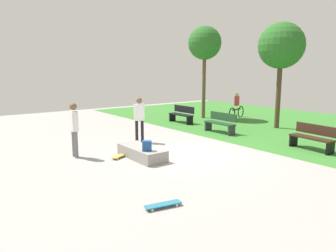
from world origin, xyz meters
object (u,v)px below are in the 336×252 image
at_px(park_bench_far_left, 313,137).
at_px(skater_performing_trick, 74,125).
at_px(tree_young_birch, 205,44).
at_px(backpack_on_ledge, 147,146).
at_px(park_bench_near_path, 221,122).
at_px(park_bench_center_lawn, 182,114).
at_px(concrete_ledge, 142,153).
at_px(skateboard_spare, 163,204).
at_px(tree_broad_elm, 281,46).
at_px(skater_watching, 139,116).
at_px(skateboard_by_ledge, 121,155).
at_px(cyclist_on_bicycle, 237,108).

bearing_deg(park_bench_far_left, skater_performing_trick, -120.17).
bearing_deg(tree_young_birch, skater_performing_trick, -67.53).
bearing_deg(tree_young_birch, backpack_on_ledge, -53.33).
bearing_deg(backpack_on_ledge, park_bench_near_path, 56.94).
relative_size(skater_performing_trick, park_bench_center_lawn, 1.12).
height_order(concrete_ledge, skateboard_spare, concrete_ledge).
height_order(park_bench_center_lawn, tree_broad_elm, tree_broad_elm).
bearing_deg(concrete_ledge, tree_broad_elm, 94.58).
distance_m(skater_watching, skateboard_spare, 6.32).
relative_size(concrete_ledge, park_bench_near_path, 1.18).
xyz_separation_m(skateboard_spare, park_bench_near_path, (-4.95, 6.84, 0.42)).
height_order(skater_watching, tree_young_birch, tree_young_birch).
bearing_deg(skateboard_by_ledge, cyclist_on_bicycle, 109.96).
bearing_deg(park_bench_center_lawn, skateboard_by_ledge, -55.25).
bearing_deg(park_bench_center_lawn, skateboard_spare, -41.35).
bearing_deg(park_bench_far_left, backpack_on_ledge, -111.65).
bearing_deg(park_bench_center_lawn, park_bench_near_path, -6.00).
height_order(park_bench_near_path, cyclist_on_bicycle, cyclist_on_bicycle).
relative_size(skater_performing_trick, tree_young_birch, 0.34).
relative_size(skater_performing_trick, skateboard_by_ledge, 2.23).
relative_size(skater_performing_trick, cyclist_on_bicycle, 1.01).
xyz_separation_m(park_bench_center_lawn, tree_broad_elm, (4.01, 2.77, 3.45)).
bearing_deg(skateboard_by_ledge, tree_young_birch, 120.37).
height_order(skateboard_spare, tree_young_birch, tree_young_birch).
height_order(concrete_ledge, backpack_on_ledge, backpack_on_ledge).
xyz_separation_m(park_bench_far_left, tree_young_birch, (-8.04, 2.19, 3.82)).
distance_m(skater_performing_trick, cyclist_on_bicycle, 11.12).
height_order(tree_broad_elm, cyclist_on_bicycle, tree_broad_elm).
relative_size(concrete_ledge, skateboard_by_ledge, 2.34).
distance_m(concrete_ledge, skater_watching, 2.54).
distance_m(skater_performing_trick, skateboard_by_ledge, 1.80).
distance_m(park_bench_far_left, tree_young_birch, 9.16).
xyz_separation_m(skateboard_spare, cyclist_on_bicycle, (-7.49, 10.80, 0.57)).
bearing_deg(skater_watching, cyclist_on_bicycle, 103.73).
distance_m(skater_watching, tree_broad_elm, 7.77).
relative_size(tree_broad_elm, tree_young_birch, 0.95).
xyz_separation_m(skater_watching, cyclist_on_bicycle, (-1.94, 7.93, -0.42)).
xyz_separation_m(skateboard_by_ledge, skateboard_spare, (3.99, -1.17, 0.00)).
bearing_deg(skater_performing_trick, cyclist_on_bicycle, 103.41).
relative_size(tree_young_birch, cyclist_on_bicycle, 2.99).
height_order(backpack_on_ledge, park_bench_far_left, park_bench_far_left).
bearing_deg(skateboard_spare, skater_watching, 152.64).
bearing_deg(skater_performing_trick, skateboard_by_ledge, 52.01).
bearing_deg(cyclist_on_bicycle, skateboard_by_ledge, -70.04).
height_order(skater_watching, skateboard_spare, skater_watching).
bearing_deg(cyclist_on_bicycle, backpack_on_ledge, -64.00).
distance_m(concrete_ledge, backpack_on_ledge, 0.63).
distance_m(park_bench_center_lawn, tree_young_birch, 4.44).
bearing_deg(cyclist_on_bicycle, skateboard_spare, -55.27).
relative_size(skater_performing_trick, park_bench_far_left, 1.10).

